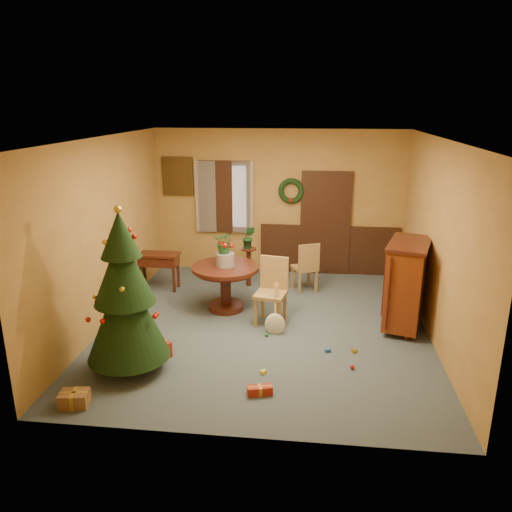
# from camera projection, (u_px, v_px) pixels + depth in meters

# --- Properties ---
(room_envelope) EXTENTS (5.50, 5.50, 5.50)m
(room_envelope) POSITION_uv_depth(u_px,v_px,m) (288.00, 219.00, 10.09)
(room_envelope) COLOR #35434E
(room_envelope) RESTS_ON ground
(dining_table) EXTENTS (1.13, 1.13, 0.77)m
(dining_table) POSITION_uv_depth(u_px,v_px,m) (226.00, 279.00, 8.37)
(dining_table) COLOR black
(dining_table) RESTS_ON floor
(urn) EXTENTS (0.31, 0.31, 0.23)m
(urn) POSITION_uv_depth(u_px,v_px,m) (225.00, 260.00, 8.27)
(urn) COLOR slate
(urn) RESTS_ON dining_table
(centerpiece_plant) EXTENTS (0.35, 0.30, 0.39)m
(centerpiece_plant) POSITION_uv_depth(u_px,v_px,m) (225.00, 242.00, 8.18)
(centerpiece_plant) COLOR #1E4C23
(centerpiece_plant) RESTS_ON urn
(chair_near) EXTENTS (0.54, 0.54, 1.06)m
(chair_near) POSITION_uv_depth(u_px,v_px,m) (272.00, 288.00, 7.89)
(chair_near) COLOR olive
(chair_near) RESTS_ON floor
(chair_far) EXTENTS (0.54, 0.54, 0.94)m
(chair_far) POSITION_uv_depth(u_px,v_px,m) (306.00, 266.00, 9.18)
(chair_far) COLOR olive
(chair_far) RESTS_ON floor
(guitar) EXTENTS (0.40, 0.53, 0.72)m
(guitar) POSITION_uv_depth(u_px,v_px,m) (275.00, 311.00, 7.53)
(guitar) COLOR beige
(guitar) RESTS_ON floor
(plant_stand) EXTENTS (0.29, 0.29, 0.75)m
(plant_stand) POSITION_uv_depth(u_px,v_px,m) (249.00, 263.00, 9.48)
(plant_stand) COLOR black
(plant_stand) RESTS_ON floor
(stand_plant) EXTENTS (0.25, 0.20, 0.43)m
(stand_plant) POSITION_uv_depth(u_px,v_px,m) (249.00, 237.00, 9.34)
(stand_plant) COLOR #19471E
(stand_plant) RESTS_ON plant_stand
(christmas_tree) EXTENTS (1.07, 1.07, 2.21)m
(christmas_tree) POSITION_uv_depth(u_px,v_px,m) (125.00, 295.00, 6.31)
(christmas_tree) COLOR #382111
(christmas_tree) RESTS_ON floor
(writing_desk) EXTENTS (0.79, 0.41, 0.70)m
(writing_desk) POSITION_uv_depth(u_px,v_px,m) (158.00, 262.00, 9.32)
(writing_desk) COLOR black
(writing_desk) RESTS_ON floor
(sideboard) EXTENTS (0.85, 1.20, 1.39)m
(sideboard) POSITION_uv_depth(u_px,v_px,m) (406.00, 283.00, 7.63)
(sideboard) COLOR #57170A
(sideboard) RESTS_ON floor
(gift_a) EXTENTS (0.36, 0.29, 0.18)m
(gift_a) POSITION_uv_depth(u_px,v_px,m) (74.00, 399.00, 5.80)
(gift_a) COLOR brown
(gift_a) RESTS_ON floor
(gift_b) EXTENTS (0.31, 0.31, 0.22)m
(gift_b) POSITION_uv_depth(u_px,v_px,m) (161.00, 350.00, 6.90)
(gift_b) COLOR maroon
(gift_b) RESTS_ON floor
(gift_c) EXTENTS (0.31, 0.32, 0.15)m
(gift_c) POSITION_uv_depth(u_px,v_px,m) (132.00, 317.00, 8.05)
(gift_c) COLOR brown
(gift_c) RESTS_ON floor
(gift_d) EXTENTS (0.33, 0.20, 0.11)m
(gift_d) POSITION_uv_depth(u_px,v_px,m) (260.00, 390.00, 6.03)
(gift_d) COLOR maroon
(gift_d) RESTS_ON floor
(toy_a) EXTENTS (0.09, 0.08, 0.05)m
(toy_a) POSITION_uv_depth(u_px,v_px,m) (328.00, 350.00, 7.06)
(toy_a) COLOR #2658A8
(toy_a) RESTS_ON floor
(toy_b) EXTENTS (0.06, 0.06, 0.06)m
(toy_b) POSITION_uv_depth(u_px,v_px,m) (267.00, 335.00, 7.52)
(toy_b) COLOR #258A2F
(toy_b) RESTS_ON floor
(toy_c) EXTENTS (0.08, 0.09, 0.05)m
(toy_c) POSITION_uv_depth(u_px,v_px,m) (263.00, 372.00, 6.49)
(toy_c) COLOR yellow
(toy_c) RESTS_ON floor
(toy_d) EXTENTS (0.06, 0.06, 0.06)m
(toy_d) POSITION_uv_depth(u_px,v_px,m) (352.00, 367.00, 6.60)
(toy_d) COLOR red
(toy_d) RESTS_ON floor
(toy_e) EXTENTS (0.09, 0.08, 0.05)m
(toy_e) POSITION_uv_depth(u_px,v_px,m) (354.00, 351.00, 7.04)
(toy_e) COLOR gold
(toy_e) RESTS_ON floor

